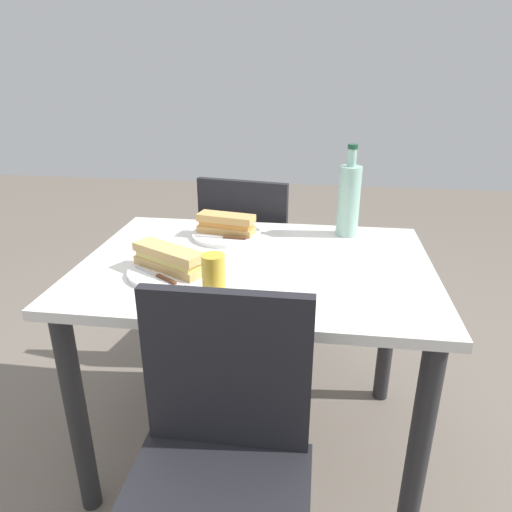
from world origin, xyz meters
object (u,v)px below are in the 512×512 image
at_px(plate_far, 170,271).
at_px(plate_near, 226,235).
at_px(chair_far, 220,464).
at_px(chair_near, 250,257).
at_px(baguette_sandwich_near, 226,224).
at_px(knife_far, 158,276).
at_px(water_bottle, 349,199).
at_px(dining_table, 256,296).
at_px(beer_glass, 214,277).
at_px(knife_near, 224,237).
at_px(baguette_sandwich_far, 169,258).

bearing_deg(plate_far, plate_near, -107.25).
xyz_separation_m(plate_near, plate_far, (0.10, 0.34, 0.00)).
distance_m(chair_far, plate_far, 0.57).
bearing_deg(chair_near, baguette_sandwich_near, 85.63).
bearing_deg(plate_near, knife_far, 72.73).
distance_m(chair_near, water_bottle, 0.61).
height_order(dining_table, baguette_sandwich_near, baguette_sandwich_near).
xyz_separation_m(chair_far, knife_far, (0.26, -0.41, 0.25)).
bearing_deg(chair_far, dining_table, -90.00).
relative_size(plate_near, beer_glass, 2.02).
height_order(chair_near, baguette_sandwich_near, chair_near).
bearing_deg(beer_glass, dining_table, -107.07).
bearing_deg(knife_near, knife_far, 69.94).
distance_m(plate_near, knife_near, 0.06).
distance_m(chair_near, knife_near, 0.50).
bearing_deg(knife_far, water_bottle, -139.20).
relative_size(baguette_sandwich_far, beer_glass, 1.96).
bearing_deg(chair_near, knife_near, 86.34).
bearing_deg(baguette_sandwich_near, water_bottle, -169.23).
relative_size(dining_table, beer_glass, 8.95).
relative_size(dining_table, knife_far, 7.01).
relative_size(chair_near, baguette_sandwich_far, 3.65).
bearing_deg(water_bottle, dining_table, 45.50).
relative_size(baguette_sandwich_near, beer_glass, 1.73).
distance_m(dining_table, chair_far, 0.60).
relative_size(plate_far, water_bottle, 0.76).
bearing_deg(dining_table, baguette_sandwich_far, 27.04).
height_order(dining_table, chair_far, chair_far).
height_order(knife_far, water_bottle, water_bottle).
xyz_separation_m(plate_far, water_bottle, (-0.53, -0.42, 0.12)).
bearing_deg(plate_far, baguette_sandwich_far, 90.00).
relative_size(chair_near, plate_near, 3.54).
xyz_separation_m(baguette_sandwich_near, knife_far, (0.12, 0.39, -0.03)).
height_order(chair_far, plate_near, chair_far).
height_order(chair_near, water_bottle, water_bottle).
bearing_deg(plate_far, baguette_sandwich_near, -107.25).
height_order(plate_near, water_bottle, water_bottle).
height_order(plate_far, knife_far, knife_far).
distance_m(baguette_sandwich_near, knife_far, 0.41).
distance_m(knife_far, water_bottle, 0.73).
height_order(baguette_sandwich_near, knife_near, baguette_sandwich_near).
bearing_deg(plate_near, beer_glass, 97.16).
bearing_deg(plate_far, chair_near, -100.61).
distance_m(knife_near, knife_far, 0.36).
relative_size(chair_far, knife_near, 4.82).
relative_size(knife_near, knife_far, 1.16).
bearing_deg(baguette_sandwich_near, knife_near, 91.22).
relative_size(chair_far, plate_far, 3.54).
relative_size(plate_far, beer_glass, 2.02).
bearing_deg(chair_far, knife_far, -57.82).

